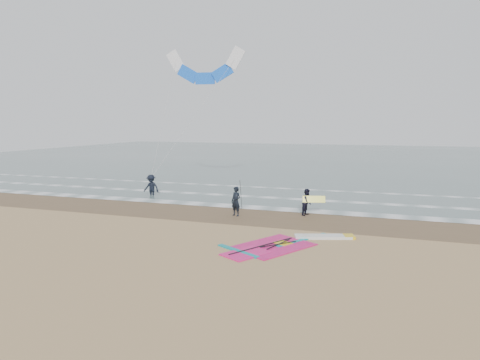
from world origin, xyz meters
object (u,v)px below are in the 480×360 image
(person_standing, at_px, (236,201))
(person_wading, at_px, (151,183))
(windsurf_rig, at_px, (288,244))
(surf_kite, at_px, (205,69))
(person_walking, at_px, (307,202))

(person_standing, relative_size, person_wading, 0.90)
(windsurf_rig, xyz_separation_m, surf_kite, (-9.95, 14.21, 9.57))
(windsurf_rig, relative_size, person_wading, 2.99)
(windsurf_rig, distance_m, surf_kite, 19.81)
(person_standing, relative_size, person_walking, 1.10)
(person_standing, distance_m, surf_kite, 14.13)
(person_standing, bearing_deg, windsurf_rig, -27.92)
(windsurf_rig, height_order, person_standing, person_standing)
(windsurf_rig, height_order, person_wading, person_wading)
(person_wading, relative_size, surf_kite, 0.19)
(windsurf_rig, distance_m, person_wading, 15.46)
(person_wading, distance_m, surf_kite, 10.19)
(surf_kite, bearing_deg, person_standing, -58.06)
(person_walking, xyz_separation_m, person_wading, (-12.06, 3.07, 0.18))
(person_walking, xyz_separation_m, surf_kite, (-9.74, 7.92, 8.83))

